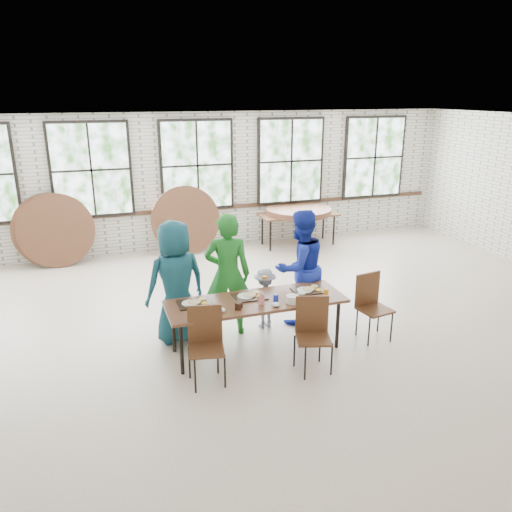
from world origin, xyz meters
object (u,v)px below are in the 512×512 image
Objects in this scene: storage_table at (298,216)px; chair_near_left at (206,338)px; chair_near_right at (313,327)px; dining_table at (256,304)px.

chair_near_left is at bearing -123.77° from storage_table.
chair_near_left and chair_near_right have the same top height.
dining_table is at bearing -119.35° from storage_table.
chair_near_left is 5.96m from storage_table.
chair_near_right reaches higher than dining_table.
dining_table is at bearing 145.81° from chair_near_right.
chair_near_right reaches higher than storage_table.
storage_table is at bearing 60.26° from dining_table.
chair_near_left is (-0.81, -0.50, -0.13)m from dining_table.
chair_near_left is at bearing -169.66° from chair_near_right.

